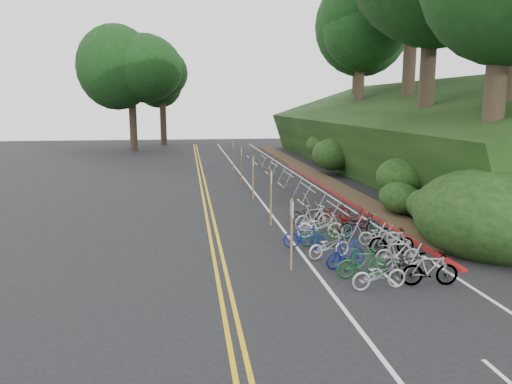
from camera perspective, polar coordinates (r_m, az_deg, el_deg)
ground at (r=17.29m, az=2.49°, el=-7.86°), size 120.00×120.00×0.00m
road_markings at (r=27.05m, az=-0.02°, el=-1.26°), size 7.47×80.00×0.01m
red_curb at (r=29.95m, az=9.13°, el=-0.19°), size 0.25×28.00×0.10m
embankment at (r=38.75m, az=16.55°, el=5.59°), size 14.30×48.14×9.11m
tree_cluster at (r=41.01m, az=11.14°, el=20.77°), size 33.92×55.26×21.02m
bike_rack_front at (r=17.24m, az=14.64°, el=-5.35°), size 1.12×3.01×1.13m
bike_racks_rest at (r=30.11m, az=3.70°, el=1.53°), size 1.14×23.00×1.17m
signpost_near at (r=16.02m, az=4.08°, el=-4.27°), size 0.08×0.40×2.37m
signposts_rest at (r=30.63m, az=-1.07°, el=2.78°), size 0.08×18.40×2.50m
bike_front at (r=18.57m, az=5.57°, el=-5.09°), size 0.97×1.65×0.96m
bike_valet at (r=19.09m, az=10.84°, el=-4.84°), size 3.21×10.11×1.09m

